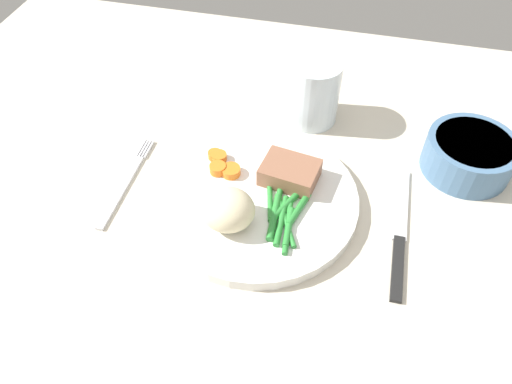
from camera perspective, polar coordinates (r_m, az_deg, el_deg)
dining_table at (r=63.20cm, az=1.79°, el=-2.22°), size 120.00×90.00×2.00cm
dinner_plate at (r=61.83cm, az=0.00°, el=-1.11°), size 25.84×25.84×1.60cm
meat_portion at (r=62.56cm, az=3.99°, el=2.31°), size 7.86×6.42×2.55cm
mashed_potatoes at (r=56.93cm, az=-3.38°, el=-2.06°), size 6.58×6.00×4.79cm
carrot_slices at (r=64.61cm, az=-4.03°, el=3.25°), size 5.12×4.59×1.18cm
green_beans at (r=58.93cm, az=3.23°, el=-2.77°), size 5.53×10.42×0.88cm
fork at (r=67.19cm, az=-14.98°, el=1.16°), size 1.44×16.60×0.40cm
knife at (r=61.99cm, az=16.49°, el=-4.62°), size 1.70×20.50×0.64cm
water_glass at (r=72.92cm, az=6.67°, el=11.16°), size 7.67×7.67×9.59cm
salad_bowl at (r=70.92cm, az=23.78°, el=4.16°), size 11.81×11.81×5.03cm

